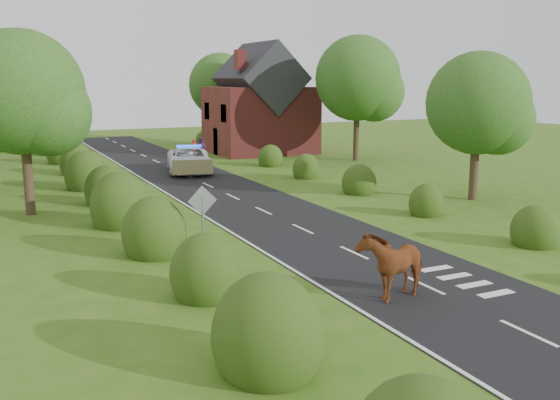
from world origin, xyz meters
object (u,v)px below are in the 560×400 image
road_sign (203,210)px  cow (392,268)px  pedestrian_red (194,149)px  pedestrian_purple (201,148)px  police_van (189,160)px

road_sign → cow: road_sign is taller
road_sign → pedestrian_red: bearing=72.9°
pedestrian_purple → road_sign: bearing=113.4°
cow → police_van: size_ratio=0.36×
pedestrian_purple → pedestrian_red: bearing=56.3°
road_sign → pedestrian_purple: bearing=71.7°
cow → pedestrian_purple: 32.68m
pedestrian_red → cow: bearing=80.6°
police_van → pedestrian_red: size_ratio=4.06×
cow → pedestrian_red: size_ratio=1.45×
pedestrian_red → pedestrian_purple: pedestrian_purple is taller
pedestrian_red → pedestrian_purple: (0.66, 0.17, 0.03)m
cow → pedestrian_red: 32.42m
road_sign → pedestrian_red: (7.95, 25.86, -0.85)m
cow → pedestrian_red: bearing=155.7°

